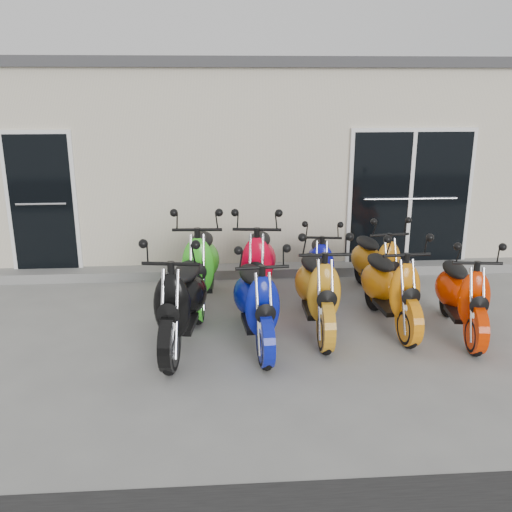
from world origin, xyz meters
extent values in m
plane|color=gray|center=(0.00, 0.00, 0.00)|extent=(80.00, 80.00, 0.00)
cube|color=beige|center=(0.00, 5.20, 1.60)|extent=(14.00, 6.00, 3.20)
cube|color=#3F3F42|center=(0.00, 5.20, 3.28)|extent=(14.20, 6.20, 0.16)
cube|color=gray|center=(0.00, 2.02, 0.07)|extent=(14.00, 0.40, 0.15)
cube|color=black|center=(-3.20, 2.17, 1.26)|extent=(1.07, 0.08, 2.22)
cube|color=black|center=(2.60, 2.17, 1.26)|extent=(2.02, 0.08, 2.22)
camera|label=1|loc=(-0.53, -6.69, 2.95)|focal=40.00mm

